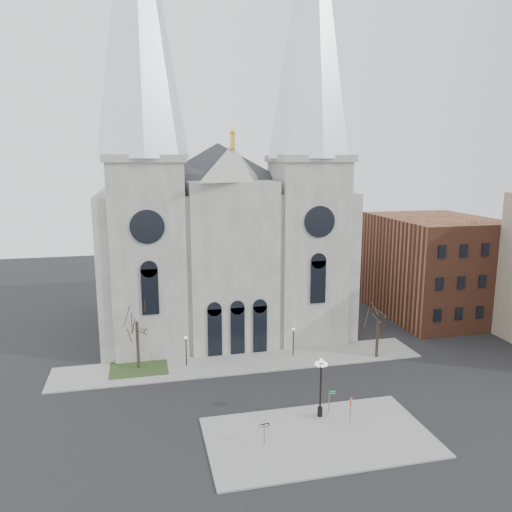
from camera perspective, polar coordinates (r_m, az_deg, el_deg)
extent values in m
plane|color=black|center=(46.14, 1.28, -17.35)|extent=(160.00, 160.00, 0.00)
cube|color=gray|center=(42.76, 7.20, -19.81)|extent=(18.00, 10.00, 0.14)
cube|color=gray|center=(55.78, -1.61, -12.06)|extent=(40.00, 6.00, 0.14)
cube|color=#2A421C|center=(55.76, -13.23, -12.35)|extent=(6.00, 5.00, 0.18)
cube|color=gray|center=(67.35, -4.22, -0.09)|extent=(30.00, 24.00, 18.00)
pyramid|color=#2D3035|center=(66.13, -4.41, 12.77)|extent=(33.00, 26.40, 6.00)
cube|color=gray|center=(57.85, -12.24, -0.13)|extent=(8.00, 8.00, 22.00)
cone|color=silver|center=(59.05, -13.42, 26.53)|extent=(9.92, 9.92, 32.00)
cylinder|color=black|center=(53.21, -12.32, 3.28)|extent=(3.60, 0.30, 3.60)
cube|color=gray|center=(61.11, 5.86, 0.65)|extent=(8.00, 8.00, 22.00)
cone|color=silver|center=(62.25, 6.39, 25.91)|extent=(9.92, 9.92, 32.00)
cylinder|color=black|center=(56.74, 7.27, 3.91)|extent=(3.60, 0.30, 3.60)
cube|color=gray|center=(57.54, -2.66, -1.22)|extent=(10.00, 5.00, 19.50)
pyramid|color=gray|center=(56.24, -2.77, 10.56)|extent=(11.00, 5.00, 4.00)
cube|color=brown|center=(74.82, 19.66, -1.15)|extent=(14.00, 18.00, 14.00)
cylinder|color=black|center=(54.81, -13.35, -9.91)|extent=(0.32, 0.32, 5.25)
cylinder|color=black|center=(57.98, 13.68, -9.31)|extent=(0.32, 0.32, 4.20)
cylinder|color=black|center=(54.86, -7.99, -10.80)|extent=(0.12, 0.12, 3.00)
sphere|color=white|center=(54.29, -8.03, -9.23)|extent=(0.32, 0.32, 0.32)
cylinder|color=black|center=(57.05, 4.28, -9.85)|extent=(0.12, 0.12, 3.00)
sphere|color=white|center=(56.50, 4.30, -8.33)|extent=(0.32, 0.32, 0.32)
cylinder|color=slate|center=(44.38, 10.73, -16.97)|extent=(0.09, 0.09, 2.21)
cylinder|color=red|center=(44.02, 10.76, -16.08)|extent=(0.72, 0.35, 0.77)
cylinder|color=white|center=(44.02, 10.76, -16.08)|extent=(0.76, 0.35, 0.83)
cube|color=white|center=(43.97, 10.77, -15.94)|extent=(0.39, 0.19, 0.10)
cube|color=white|center=(44.08, 10.76, -16.23)|extent=(0.45, 0.21, 0.10)
cylinder|color=black|center=(44.44, 7.38, -15.03)|extent=(0.16, 0.16, 4.67)
cylinder|color=black|center=(45.32, 7.32, -17.23)|extent=(0.45, 0.45, 0.81)
sphere|color=white|center=(43.29, 7.48, -11.71)|extent=(0.32, 0.32, 0.32)
cylinder|color=slate|center=(40.91, 0.95, -19.63)|extent=(0.08, 0.08, 1.86)
cube|color=black|center=(40.55, 0.96, -18.76)|extent=(0.81, 0.18, 0.27)
cylinder|color=slate|center=(45.88, 8.34, -16.05)|extent=(0.08, 0.08, 2.00)
cube|color=#0C5829|center=(45.59, 8.76, -15.03)|extent=(0.56, 0.05, 0.14)
cube|color=#0C5829|center=(45.67, 8.76, -15.24)|extent=(0.56, 0.05, 0.14)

